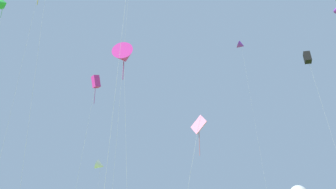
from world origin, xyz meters
TOP-DOWN VIEW (x-y plane):
  - kite_black_box at (16.47, 28.43)m, footprint 2.01×2.29m
  - kite_magenta_delta at (-5.51, 25.39)m, footprint 2.52×3.46m
  - kite_purple_delta at (20.85, 55.91)m, footprint 3.50×2.44m
  - kite_pink_diamond at (0.68, 21.79)m, footprint 2.49×2.21m
  - kite_green_delta at (-26.81, 49.60)m, footprint 3.75×3.63m
  - kite_magenta_box at (-8.97, 41.11)m, footprint 2.46×1.38m
  - kite_white_delta at (-7.85, 53.64)m, footprint 2.15×1.97m

SIDE VIEW (x-z plane):
  - kite_pink_diamond at x=0.68m, z-range 3.56..12.83m
  - kite_white_delta at x=-7.85m, z-range 4.09..14.27m
  - kite_magenta_delta at x=-5.51m, z-range 7.32..24.35m
  - kite_black_box at x=16.47m, z-range 9.14..29.17m
  - kite_magenta_box at x=-8.97m, z-range 9.18..29.54m
  - kite_purple_delta at x=20.85m, z-range 17.69..55.26m
  - kite_green_delta at x=-26.81m, z-range 17.82..55.71m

